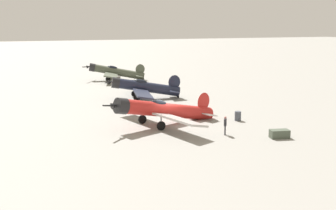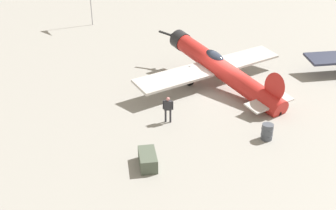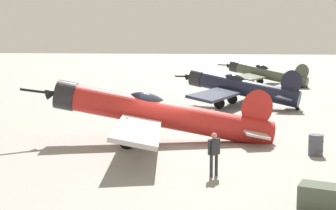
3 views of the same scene
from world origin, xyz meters
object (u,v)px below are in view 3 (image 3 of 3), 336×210
airplane_far_line (265,74)px  ground_crew_mechanic (214,150)px  airplane_foreground (157,114)px  equipment_crate (327,197)px  airplane_mid_apron (238,87)px  fuel_drum (316,145)px

airplane_far_line → ground_crew_mechanic: airplane_far_line is taller
airplane_foreground → equipment_crate: size_ratio=7.30×
airplane_foreground → airplane_mid_apron: airplane_foreground is taller
ground_crew_mechanic → fuel_drum: (-4.16, 3.76, -0.51)m
airplane_far_line → airplane_mid_apron: bearing=102.7°
airplane_mid_apron → airplane_far_line: size_ratio=1.16×
equipment_crate → fuel_drum: fuel_drum is taller
airplane_mid_apron → airplane_foreground: bearing=91.3°
airplane_mid_apron → equipment_crate: bearing=114.1°
equipment_crate → fuel_drum: bearing=178.8°
airplane_mid_apron → airplane_far_line: bearing=-81.7°
airplane_far_line → fuel_drum: (33.03, 3.34, -0.95)m
airplane_foreground → airplane_far_line: 32.20m
airplane_foreground → fuel_drum: (1.07, 7.27, -0.93)m
airplane_mid_apron → fuel_drum: (14.69, 4.62, -1.03)m
airplane_far_line → ground_crew_mechanic: 37.20m
ground_crew_mechanic → airplane_mid_apron: bearing=-56.0°
airplane_foreground → airplane_mid_apron: size_ratio=0.90×
airplane_far_line → airplane_foreground: bearing=99.7°
airplane_foreground → fuel_drum: airplane_foreground is taller
fuel_drum → airplane_far_line: bearing=-174.2°
fuel_drum → equipment_crate: bearing=-1.2°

